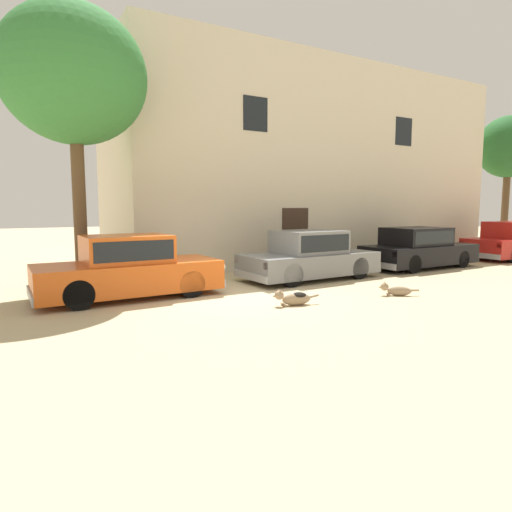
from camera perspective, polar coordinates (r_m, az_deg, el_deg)
ground_plane at (r=10.59m, az=-3.28°, el=-5.19°), size 80.00×80.00×0.00m
parked_sedan_nearest at (r=10.67m, az=-16.41°, el=-1.41°), size 4.37×1.81×1.48m
parked_sedan_second at (r=12.95m, az=7.01°, el=0.09°), size 4.35×1.95×1.45m
parked_sedan_third at (r=16.26m, az=20.55°, el=1.05°), size 4.47×1.87×1.43m
apartment_block at (r=19.21m, az=6.36°, el=11.46°), size 16.13×5.76×7.64m
stray_dog_spotted at (r=9.53m, az=5.01°, el=-5.50°), size 1.09×0.37×0.39m
stray_dog_tan at (r=11.04m, az=17.86°, el=-4.27°), size 0.85×0.60×0.35m
acacia_tree_left at (r=12.36m, az=-22.86°, el=20.96°), size 3.56×3.20×7.06m
acacia_tree_right at (r=25.26m, az=30.30°, el=12.19°), size 3.15×2.84×6.58m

